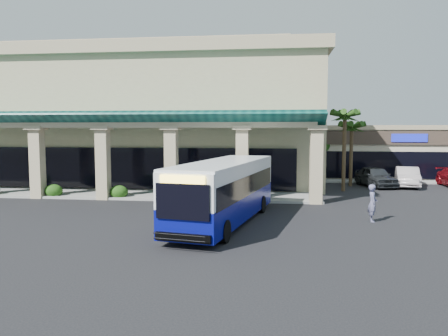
% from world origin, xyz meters
% --- Properties ---
extents(ground, '(110.00, 110.00, 0.00)m').
position_xyz_m(ground, '(0.00, 0.00, 0.00)').
color(ground, black).
extents(main_building, '(30.80, 14.80, 11.35)m').
position_xyz_m(main_building, '(-8.00, 16.00, 5.67)').
color(main_building, '#BDB287').
rests_on(main_building, ground).
extents(arcade, '(30.00, 6.20, 5.70)m').
position_xyz_m(arcade, '(-8.00, 6.80, 2.85)').
color(arcade, '#0B453F').
rests_on(arcade, ground).
extents(strip_mall, '(22.50, 12.50, 4.90)m').
position_xyz_m(strip_mall, '(18.00, 24.00, 2.45)').
color(strip_mall, beige).
rests_on(strip_mall, ground).
extents(palm_0, '(2.40, 2.40, 6.60)m').
position_xyz_m(palm_0, '(8.50, 11.00, 3.30)').
color(palm_0, '#1C3D10').
rests_on(palm_0, ground).
extents(palm_1, '(2.40, 2.40, 5.80)m').
position_xyz_m(palm_1, '(9.50, 14.00, 2.90)').
color(palm_1, '#1C3D10').
rests_on(palm_1, ground).
extents(broadleaf_tree, '(2.60, 2.60, 4.81)m').
position_xyz_m(broadleaf_tree, '(7.50, 19.00, 2.41)').
color(broadleaf_tree, '#1D430F').
rests_on(broadleaf_tree, ground).
extents(transit_bus, '(4.46, 11.00, 2.99)m').
position_xyz_m(transit_bus, '(1.16, -1.06, 1.50)').
color(transit_bus, '#080D7D').
rests_on(transit_bus, ground).
extents(pedestrian, '(0.48, 0.70, 1.84)m').
position_xyz_m(pedestrian, '(8.30, 0.13, 0.92)').
color(pedestrian, slate).
rests_on(pedestrian, ground).
extents(car_silver, '(2.97, 5.06, 1.62)m').
position_xyz_m(car_silver, '(11.39, 13.84, 0.81)').
color(car_silver, '#2B2E32').
rests_on(car_silver, ground).
extents(car_white, '(2.55, 4.97, 1.56)m').
position_xyz_m(car_white, '(13.90, 14.13, 0.78)').
color(car_white, silver).
rests_on(car_white, ground).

